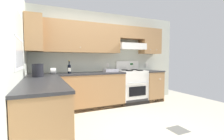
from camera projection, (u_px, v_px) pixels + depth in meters
ground_plane at (115, 125)px, 3.00m from camera, size 7.04×7.04×0.00m
floor_accent_tile at (178, 130)px, 2.79m from camera, size 0.30×0.30×0.01m
wall_back at (105, 51)px, 4.45m from camera, size 4.68×0.57×2.55m
wall_left at (18, 53)px, 2.47m from camera, size 0.47×4.00×2.55m
counter_back_run at (96, 90)px, 4.11m from camera, size 3.60×0.65×0.91m
counter_left_run at (44, 110)px, 2.46m from camera, size 0.63×1.91×0.91m
stove at (132, 86)px, 4.57m from camera, size 0.76×0.62×1.20m
wine_bottle at (69, 68)px, 3.78m from camera, size 0.08×0.08×0.31m
bowl at (111, 71)px, 4.35m from camera, size 0.37×0.27×0.07m
bucket at (38, 70)px, 3.04m from camera, size 0.22×0.22×0.25m
paper_towel_roll at (53, 71)px, 3.69m from camera, size 0.12×0.14×0.14m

